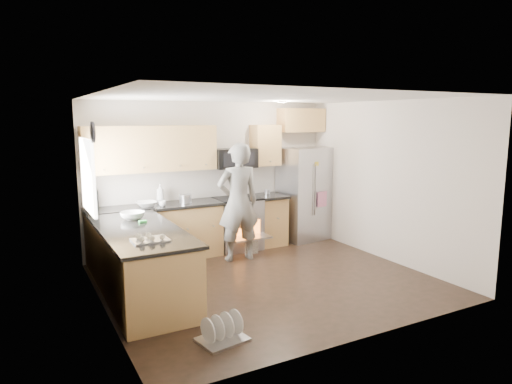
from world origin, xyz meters
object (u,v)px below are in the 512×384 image
dish_rack (222,334)px  stove_range (237,212)px  refrigerator (304,194)px  person (238,202)px

dish_rack → stove_range: bearing=61.3°
refrigerator → person: person is taller
stove_range → person: bearing=-114.6°
refrigerator → stove_range: bearing=172.5°
stove_range → dish_rack: stove_range is taller
stove_range → person: size_ratio=0.93×
stove_range → refrigerator: (1.42, 0.01, 0.21)m
dish_rack → refrigerator: bearing=44.6°
stove_range → person: (-0.27, -0.59, 0.29)m
refrigerator → dish_rack: bearing=-143.2°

